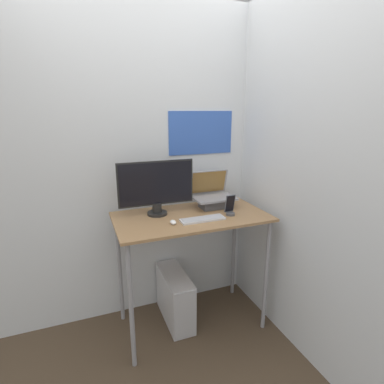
{
  "coord_description": "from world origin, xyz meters",
  "views": [
    {
      "loc": [
        -0.75,
        -1.65,
        1.69
      ],
      "look_at": [
        0.01,
        0.3,
        1.11
      ],
      "focal_mm": 28.0,
      "sensor_mm": 36.0,
      "label": 1
    }
  ],
  "objects_px": {
    "monitor": "(156,188)",
    "cell_phone": "(230,208)",
    "laptop": "(213,198)",
    "keyboard": "(202,219)",
    "computer_tower": "(175,297)",
    "mouse": "(173,222)"
  },
  "relations": [
    {
      "from": "keyboard",
      "to": "computer_tower",
      "type": "height_order",
      "value": "keyboard"
    },
    {
      "from": "keyboard",
      "to": "mouse",
      "type": "relative_size",
      "value": 5.01
    },
    {
      "from": "monitor",
      "to": "computer_tower",
      "type": "distance_m",
      "value": 0.94
    },
    {
      "from": "cell_phone",
      "to": "computer_tower",
      "type": "bearing_deg",
      "value": 154.38
    },
    {
      "from": "keyboard",
      "to": "cell_phone",
      "type": "bearing_deg",
      "value": 7.31
    },
    {
      "from": "keyboard",
      "to": "computer_tower",
      "type": "relative_size",
      "value": 0.63
    },
    {
      "from": "laptop",
      "to": "cell_phone",
      "type": "xyz_separation_m",
      "value": [
        0.03,
        -0.22,
        -0.02
      ]
    },
    {
      "from": "mouse",
      "to": "computer_tower",
      "type": "relative_size",
      "value": 0.13
    },
    {
      "from": "mouse",
      "to": "computer_tower",
      "type": "distance_m",
      "value": 0.77
    },
    {
      "from": "computer_tower",
      "to": "cell_phone",
      "type": "bearing_deg",
      "value": -25.62
    },
    {
      "from": "monitor",
      "to": "keyboard",
      "type": "relative_size",
      "value": 1.75
    },
    {
      "from": "cell_phone",
      "to": "computer_tower",
      "type": "relative_size",
      "value": 0.3
    },
    {
      "from": "laptop",
      "to": "computer_tower",
      "type": "bearing_deg",
      "value": -173.62
    },
    {
      "from": "laptop",
      "to": "keyboard",
      "type": "relative_size",
      "value": 1.01
    },
    {
      "from": "cell_phone",
      "to": "computer_tower",
      "type": "xyz_separation_m",
      "value": [
        -0.38,
        0.18,
        -0.78
      ]
    },
    {
      "from": "monitor",
      "to": "laptop",
      "type": "bearing_deg",
      "value": 2.27
    },
    {
      "from": "laptop",
      "to": "monitor",
      "type": "height_order",
      "value": "monitor"
    },
    {
      "from": "monitor",
      "to": "cell_phone",
      "type": "bearing_deg",
      "value": -22.0
    },
    {
      "from": "monitor",
      "to": "computer_tower",
      "type": "bearing_deg",
      "value": -9.47
    },
    {
      "from": "laptop",
      "to": "computer_tower",
      "type": "relative_size",
      "value": 0.64
    },
    {
      "from": "monitor",
      "to": "computer_tower",
      "type": "height_order",
      "value": "monitor"
    },
    {
      "from": "monitor",
      "to": "cell_phone",
      "type": "xyz_separation_m",
      "value": [
        0.5,
        -0.2,
        -0.15
      ]
    }
  ]
}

